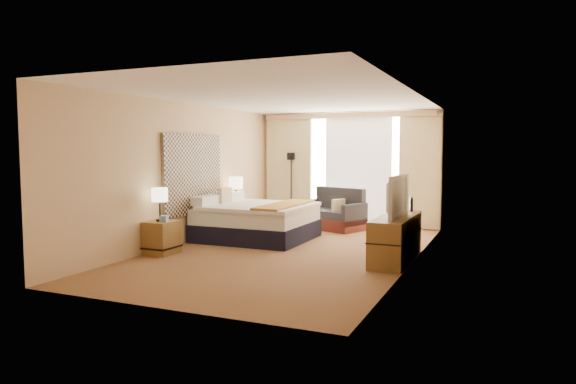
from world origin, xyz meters
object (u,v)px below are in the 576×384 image
at_px(nightstand_right, 235,219).
at_px(desk_chair, 404,227).
at_px(nightstand_left, 161,237).
at_px(media_dresser, 396,238).
at_px(loveseat, 332,215).
at_px(television, 391,196).
at_px(bed, 256,221).
at_px(floor_lamp, 291,173).
at_px(lamp_right, 236,184).
at_px(lamp_left, 160,195).

distance_m(nightstand_right, desk_chair, 3.73).
height_order(nightstand_left, media_dresser, media_dresser).
height_order(loveseat, television, television).
xyz_separation_m(nightstand_right, desk_chair, (3.67, -0.63, 0.14)).
height_order(bed, loveseat, bed).
height_order(media_dresser, bed, bed).
height_order(nightstand_left, floor_lamp, floor_lamp).
xyz_separation_m(desk_chair, lamp_right, (-3.64, 0.64, 0.61)).
bearing_deg(bed, television, -19.65).
xyz_separation_m(lamp_left, lamp_right, (0.02, 2.54, 0.05)).
distance_m(loveseat, television, 3.54).
relative_size(lamp_right, television, 0.55).
bearing_deg(media_dresser, floor_lamp, 134.03).
height_order(nightstand_right, desk_chair, desk_chair).
relative_size(nightstand_left, media_dresser, 0.31).
distance_m(media_dresser, lamp_right, 4.01).
bearing_deg(nightstand_left, bed, 66.93).
height_order(nightstand_right, lamp_left, lamp_left).
bearing_deg(desk_chair, lamp_left, -164.82).
bearing_deg(floor_lamp, media_dresser, -45.97).
distance_m(bed, floor_lamp, 2.60).
bearing_deg(loveseat, lamp_left, -91.46).
bearing_deg(loveseat, nightstand_right, -120.75).
relative_size(media_dresser, lamp_right, 2.90).
height_order(media_dresser, loveseat, loveseat).
xyz_separation_m(nightstand_right, television, (3.65, -1.61, 0.75)).
bearing_deg(lamp_right, lamp_left, -90.40).
bearing_deg(desk_chair, nightstand_left, -165.29).
distance_m(nightstand_right, media_dresser, 3.97).
height_order(nightstand_right, bed, bed).
bearing_deg(nightstand_left, loveseat, 65.20).
relative_size(nightstand_left, floor_lamp, 0.33).
relative_size(loveseat, desk_chair, 1.74).
bearing_deg(bed, lamp_right, 142.25).
distance_m(bed, desk_chair, 2.86).
bearing_deg(nightstand_left, lamp_left, -76.63).
xyz_separation_m(nightstand_right, media_dresser, (3.70, -1.45, 0.07)).
bearing_deg(lamp_right, nightstand_left, -90.59).
bearing_deg(lamp_left, lamp_right, 89.60).
xyz_separation_m(desk_chair, television, (-0.02, -0.98, 0.61)).
distance_m(nightstand_left, lamp_left, 0.71).
bearing_deg(media_dresser, bed, 163.61).
xyz_separation_m(nightstand_left, media_dresser, (3.70, 1.05, 0.07)).
bearing_deg(desk_chair, loveseat, 122.93).
bearing_deg(loveseat, desk_chair, -21.76).
bearing_deg(media_dresser, nightstand_left, -164.16).
relative_size(bed, lamp_right, 3.26).
bearing_deg(nightstand_left, desk_chair, 26.97).
height_order(floor_lamp, lamp_left, floor_lamp).
distance_m(nightstand_left, bed, 2.07).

